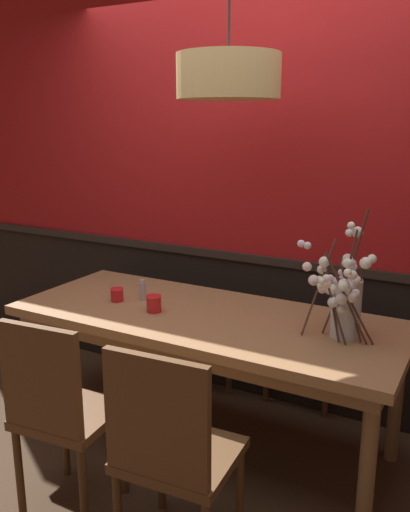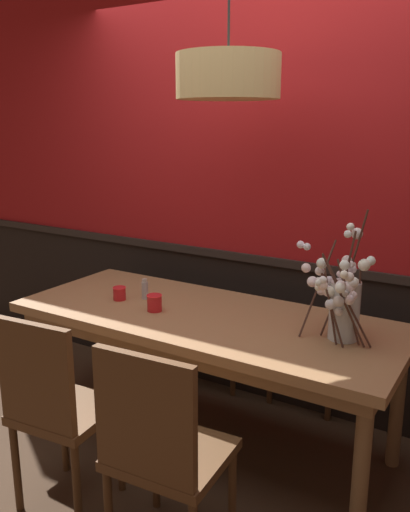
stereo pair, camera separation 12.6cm
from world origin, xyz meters
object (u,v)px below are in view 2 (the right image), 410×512
candle_holder_nearer_center (119,293)px  candle_holder_nearer_edge (154,303)px  chair_far_side_left (231,303)px  chair_near_side_left (55,404)px  chair_near_side_right (161,446)px  pendant_lamp (228,77)px  vase_with_blossoms (342,300)px  condiment_bottle (145,289)px  dining_table (205,328)px  chair_far_side_right (316,322)px

candle_holder_nearer_center → candle_holder_nearer_edge: (0.29, -0.05, 0.01)m
chair_far_side_left → candle_holder_nearer_center: bearing=-106.5°
chair_near_side_left → candle_holder_nearer_edge: (0.03, 0.72, 0.27)m
candle_holder_nearer_center → chair_far_side_left: bearing=73.5°
candle_holder_nearer_edge → chair_near_side_right: bearing=-52.1°
candle_holder_nearer_edge → pendant_lamp: 1.23m
chair_far_side_left → vase_with_blossoms: bearing=-37.6°
candle_holder_nearer_edge → condiment_bottle: bearing=141.1°
chair_near_side_right → candle_holder_nearer_center: bearing=137.9°
chair_near_side_right → pendant_lamp: (-0.18, 0.84, 1.45)m
dining_table → vase_with_blossoms: (0.72, 0.04, 0.28)m
chair_near_side_right → chair_far_side_left: chair_far_side_left is taller
chair_far_side_right → pendant_lamp: size_ratio=1.03×
chair_far_side_left → vase_with_blossoms: size_ratio=1.60×
candle_holder_nearer_edge → vase_with_blossoms: bearing=8.4°
chair_far_side_left → dining_table: bearing=-70.8°
dining_table → vase_with_blossoms: 0.77m
chair_near_side_right → pendant_lamp: size_ratio=1.12×
chair_near_side_left → candle_holder_nearer_edge: size_ratio=10.48×
vase_with_blossoms → candle_holder_nearer_center: bearing=-175.5°
chair_near_side_left → dining_table: bearing=71.0°
condiment_bottle → pendant_lamp: bearing=-1.0°
candle_holder_nearer_center → chair_near_side_left: bearing=-71.2°
vase_with_blossoms → pendant_lamp: 1.19m
candle_holder_nearer_edge → candle_holder_nearer_center: bearing=170.8°
chair_far_side_right → vase_with_blossoms: vase_with_blossoms is taller
vase_with_blossoms → candle_holder_nearer_edge: 1.00m
chair_far_side_right → pendant_lamp: pendant_lamp is taller
chair_near_side_right → pendant_lamp: 1.68m
chair_near_side_right → vase_with_blossoms: (0.43, 0.86, 0.43)m
dining_table → condiment_bottle: size_ratio=17.58×
dining_table → chair_far_side_right: chair_far_side_right is taller
candle_holder_nearer_center → condiment_bottle: condiment_bottle is taller
dining_table → vase_with_blossoms: bearing=3.3°
chair_near_side_right → candle_holder_nearer_center: (-0.84, 0.76, 0.28)m
chair_near_side_left → condiment_bottle: bearing=99.7°
chair_near_side_right → candle_holder_nearer_edge: 0.95m
chair_far_side_left → pendant_lamp: (0.40, -0.79, 1.44)m
chair_near_side_left → chair_near_side_right: bearing=0.4°
chair_near_side_right → chair_far_side_left: bearing=109.6°
chair_far_side_left → candle_holder_nearer_edge: bearing=-88.3°
chair_far_side_left → candle_holder_nearer_edge: chair_far_side_left is taller
chair_near_side_left → candle_holder_nearer_center: bearing=108.8°
candle_holder_nearer_edge → dining_table: bearing=21.8°
chair_near_side_left → condiment_bottle: size_ratio=8.06×
chair_far_side_right → chair_near_side_right: (-0.03, -1.66, 0.02)m
chair_near_side_right → condiment_bottle: bearing=130.5°
condiment_bottle → pendant_lamp: size_ratio=0.14×
chair_far_side_right → candle_holder_nearer_center: 1.29m
candle_holder_nearer_edge → chair_far_side_left: bearing=91.7°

